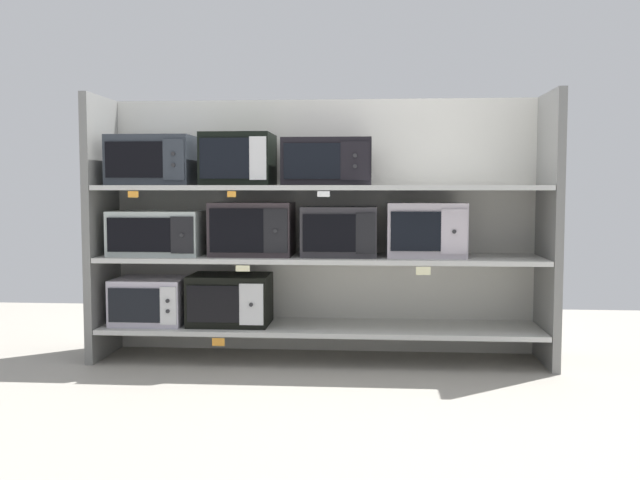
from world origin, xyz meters
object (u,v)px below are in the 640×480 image
(microwave_0, at_px, (151,301))
(microwave_3, at_px, (252,229))
(microwave_2, at_px, (159,233))
(microwave_4, at_px, (339,231))
(microwave_1, at_px, (230,299))
(microwave_6, at_px, (154,161))
(microwave_7, at_px, (239,160))
(microwave_8, at_px, (327,162))
(microwave_5, at_px, (426,230))

(microwave_0, bearing_deg, microwave_3, -0.02)
(microwave_2, distance_m, microwave_4, 1.15)
(microwave_1, xyz_separation_m, microwave_6, (-0.48, 0.00, 0.88))
(microwave_0, xyz_separation_m, microwave_2, (0.06, -0.00, 0.44))
(microwave_4, relative_size, microwave_7, 1.08)
(microwave_2, relative_size, microwave_8, 1.04)
(microwave_2, bearing_deg, microwave_3, -0.02)
(microwave_1, xyz_separation_m, microwave_3, (0.15, -0.00, 0.45))
(microwave_1, xyz_separation_m, microwave_2, (-0.46, -0.00, 0.42))
(microwave_7, xyz_separation_m, microwave_8, (0.56, 0.00, -0.02))
(microwave_5, bearing_deg, microwave_6, -180.00)
(microwave_2, bearing_deg, microwave_5, 0.01)
(microwave_2, relative_size, microwave_6, 1.10)
(microwave_5, xyz_separation_m, microwave_7, (-1.17, -0.00, 0.44))
(microwave_2, height_order, microwave_5, microwave_5)
(microwave_7, bearing_deg, microwave_8, 0.01)
(microwave_3, relative_size, microwave_4, 1.09)
(microwave_5, distance_m, microwave_6, 1.77)
(microwave_3, bearing_deg, microwave_2, 179.98)
(microwave_4, bearing_deg, microwave_2, -180.00)
(microwave_4, bearing_deg, microwave_3, -179.97)
(microwave_3, relative_size, microwave_8, 0.93)
(microwave_2, distance_m, microwave_7, 0.69)
(microwave_8, bearing_deg, microwave_5, 0.01)
(microwave_1, bearing_deg, microwave_3, -0.13)
(microwave_0, relative_size, microwave_1, 0.90)
(microwave_3, bearing_deg, microwave_0, 179.98)
(microwave_0, distance_m, microwave_8, 1.44)
(microwave_1, bearing_deg, microwave_8, -0.01)
(microwave_1, relative_size, microwave_6, 0.97)
(microwave_6, bearing_deg, microwave_4, -0.00)
(microwave_0, distance_m, microwave_2, 0.44)
(microwave_2, xyz_separation_m, microwave_7, (0.52, -0.00, 0.46))
(microwave_1, bearing_deg, microwave_7, -0.15)
(microwave_2, relative_size, microwave_7, 1.33)
(microwave_5, xyz_separation_m, microwave_8, (-0.61, -0.00, 0.42))
(microwave_7, bearing_deg, microwave_5, 0.01)
(microwave_0, distance_m, microwave_6, 0.89)
(microwave_8, bearing_deg, microwave_3, -179.97)
(microwave_3, xyz_separation_m, microwave_7, (-0.08, 0.00, 0.44))
(microwave_1, height_order, microwave_7, microwave_7)
(microwave_1, xyz_separation_m, microwave_7, (0.06, -0.00, 0.89))
(microwave_6, bearing_deg, microwave_0, -179.79)
(microwave_0, height_order, microwave_4, microwave_4)
(microwave_1, distance_m, microwave_6, 1.00)
(microwave_2, relative_size, microwave_5, 1.19)
(microwave_1, height_order, microwave_4, microwave_4)
(microwave_4, relative_size, microwave_8, 0.85)
(microwave_1, xyz_separation_m, microwave_8, (0.62, -0.00, 0.87))
(microwave_3, distance_m, microwave_5, 1.09)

